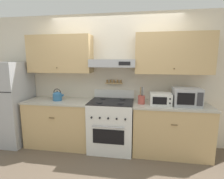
{
  "coord_description": "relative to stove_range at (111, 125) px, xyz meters",
  "views": [
    {
      "loc": [
        0.51,
        -2.77,
        1.68
      ],
      "look_at": [
        0.02,
        0.27,
        1.15
      ],
      "focal_mm": 28.0,
      "sensor_mm": 36.0,
      "label": 1
    }
  ],
  "objects": [
    {
      "name": "utensil_crock",
      "position": [
        0.54,
        -0.01,
        0.51
      ],
      "size": [
        0.12,
        0.12,
        0.3
      ],
      "color": "#B24C42",
      "rests_on": "counter_right"
    },
    {
      "name": "counter_right",
      "position": [
        1.07,
        0.02,
        -0.02
      ],
      "size": [
        1.34,
        0.66,
        0.9
      ],
      "color": "tan",
      "rests_on": "ground_plane"
    },
    {
      "name": "wall_back",
      "position": [
        0.02,
        0.3,
        0.99
      ],
      "size": [
        5.2,
        0.46,
        2.55
      ],
      "color": "beige",
      "rests_on": "ground_plane"
    },
    {
      "name": "stove_range",
      "position": [
        0.0,
        0.0,
        0.0
      ],
      "size": [
        0.8,
        0.7,
        1.09
      ],
      "color": "white",
      "rests_on": "ground_plane"
    },
    {
      "name": "toaster_oven",
      "position": [
        0.87,
        -0.01,
        0.54
      ],
      "size": [
        0.36,
        0.31,
        0.21
      ],
      "color": "white",
      "rests_on": "counter_right"
    },
    {
      "name": "refrigerator",
      "position": [
        -2.08,
        -0.04,
        0.35
      ],
      "size": [
        0.72,
        0.75,
        1.64
      ],
      "color": "#ADAFB5",
      "rests_on": "ground_plane"
    },
    {
      "name": "ground_plane",
      "position": [
        0.0,
        -0.31,
        -0.47
      ],
      "size": [
        16.0,
        16.0,
        0.0
      ],
      "primitive_type": "plane",
      "color": "brown"
    },
    {
      "name": "tea_kettle",
      "position": [
        -1.05,
        -0.01,
        0.53
      ],
      "size": [
        0.22,
        0.17,
        0.23
      ],
      "color": "teal",
      "rests_on": "counter_left"
    },
    {
      "name": "microwave",
      "position": [
        1.3,
        0.01,
        0.59
      ],
      "size": [
        0.45,
        0.37,
        0.3
      ],
      "color": "#ADAFB5",
      "rests_on": "counter_right"
    },
    {
      "name": "counter_left",
      "position": [
        -1.04,
        0.02,
        -0.02
      ],
      "size": [
        1.27,
        0.66,
        0.9
      ],
      "color": "tan",
      "rests_on": "ground_plane"
    }
  ]
}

